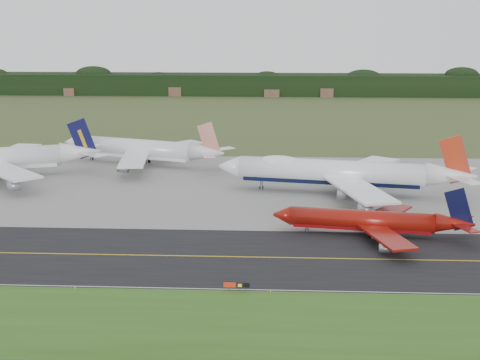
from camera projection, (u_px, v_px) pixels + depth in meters
The scene contains 13 objects.
ground at pixel (270, 250), 128.07m from camera, with size 600.00×600.00×0.00m, color #425527.
grass_verge at pixel (269, 333), 94.08m from camera, with size 400.00×30.00×0.01m, color #30591A.
taxiway at pixel (270, 257), 124.18m from camera, with size 400.00×32.00×0.02m, color black.
apron at pixel (271, 186), 177.60m from camera, with size 400.00×78.00×0.01m, color gray.
taxiway_centreline at pixel (270, 257), 124.18m from camera, with size 400.00×0.40×0.00m, color gold.
taxiway_edge_line at pixel (269, 290), 109.12m from camera, with size 400.00×0.25×0.00m, color silver.
horizon_treeline at pixel (273, 86), 392.67m from camera, with size 700.00×25.00×12.00m.
jet_ba_747 at pixel (339, 172), 168.42m from camera, with size 64.66×52.94×16.30m.
jet_red_737 at pixel (372, 221), 136.29m from camera, with size 40.59×32.77×10.97m.
jet_star_tail at pixel (141, 149), 202.49m from camera, with size 53.62×43.62×14.51m.
taxiway_sign at pixel (236, 285), 108.60m from camera, with size 4.25×0.20×1.42m.
edge_marker_left at pixel (75, 287), 109.65m from camera, with size 0.16×0.16×0.50m, color yellow.
edge_marker_center at pixel (270, 291), 108.09m from camera, with size 0.16×0.16×0.50m, color yellow.
Camera 1 is at (0.29, -121.53, 42.99)m, focal length 50.00 mm.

